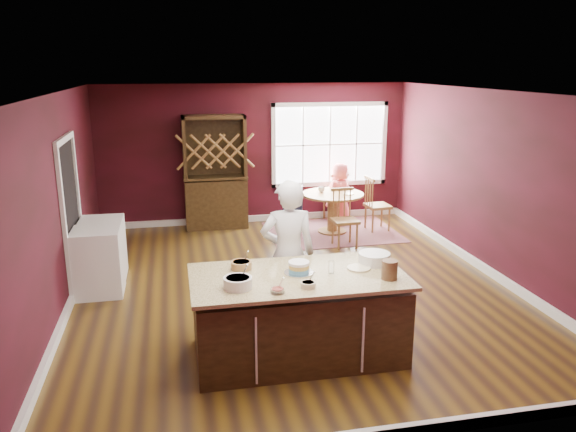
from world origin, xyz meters
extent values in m
plane|color=#583F12|center=(0.00, 0.00, 0.00)|extent=(7.00, 7.00, 0.00)
plane|color=white|center=(0.00, 0.00, 2.70)|extent=(7.00, 7.00, 0.00)
plane|color=#470C1C|center=(0.00, 3.50, 1.35)|extent=(6.00, 0.00, 6.00)
plane|color=#470C1C|center=(0.00, -3.50, 1.35)|extent=(6.00, 0.00, 6.00)
plane|color=#470C1C|center=(-3.00, 0.00, 1.35)|extent=(0.00, 7.00, 7.00)
plane|color=#470C1C|center=(3.00, 0.00, 1.35)|extent=(0.00, 7.00, 7.00)
cube|color=#433219|center=(-0.35, -1.91, 0.41)|extent=(2.17, 1.10, 0.83)
cube|color=beige|center=(-0.35, -1.91, 0.90)|extent=(2.25, 1.18, 0.04)
cylinder|color=olive|center=(1.28, 2.42, 0.02)|extent=(0.53, 0.53, 0.04)
cylinder|color=olive|center=(1.28, 2.42, 0.35)|extent=(0.19, 0.19, 0.67)
cylinder|color=olive|center=(1.28, 2.42, 0.73)|extent=(1.14, 1.14, 0.04)
imported|color=silver|center=(-0.30, -1.18, 0.89)|extent=(0.68, 0.48, 1.79)
cylinder|color=silver|center=(-1.01, -2.14, 0.98)|extent=(0.29, 0.29, 0.11)
cylinder|color=olive|center=(-0.91, -1.61, 0.96)|extent=(0.22, 0.22, 0.08)
cylinder|color=silver|center=(-0.65, -2.34, 0.95)|extent=(0.14, 0.14, 0.05)
cylinder|color=beige|center=(-0.33, -2.26, 0.95)|extent=(0.15, 0.15, 0.06)
cylinder|color=silver|center=(0.00, -1.93, 0.99)|extent=(0.07, 0.07, 0.14)
cylinder|color=beige|center=(0.33, -1.87, 0.93)|extent=(0.25, 0.25, 0.02)
cylinder|color=silver|center=(0.55, -1.73, 0.98)|extent=(0.35, 0.35, 0.12)
cylinder|color=brown|center=(0.54, -2.21, 1.02)|extent=(0.17, 0.17, 0.20)
cube|color=brown|center=(1.28, 2.42, 0.01)|extent=(2.40, 1.87, 0.01)
imported|color=#E85A5F|center=(1.57, 2.94, 0.61)|extent=(0.71, 0.62, 1.22)
cylinder|color=beige|center=(1.53, 2.29, 0.76)|extent=(0.21, 0.21, 0.02)
imported|color=white|center=(1.10, 2.57, 0.80)|extent=(0.15, 0.15, 0.10)
cube|color=#3E2214|center=(-0.80, 3.22, 1.07)|extent=(1.17, 0.49, 2.14)
cube|color=silver|center=(-2.64, 0.28, 0.46)|extent=(0.63, 0.61, 0.91)
cube|color=silver|center=(-2.64, 0.92, 0.44)|extent=(0.61, 0.59, 0.88)
camera|label=1|loc=(-1.56, -7.27, 3.05)|focal=35.00mm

